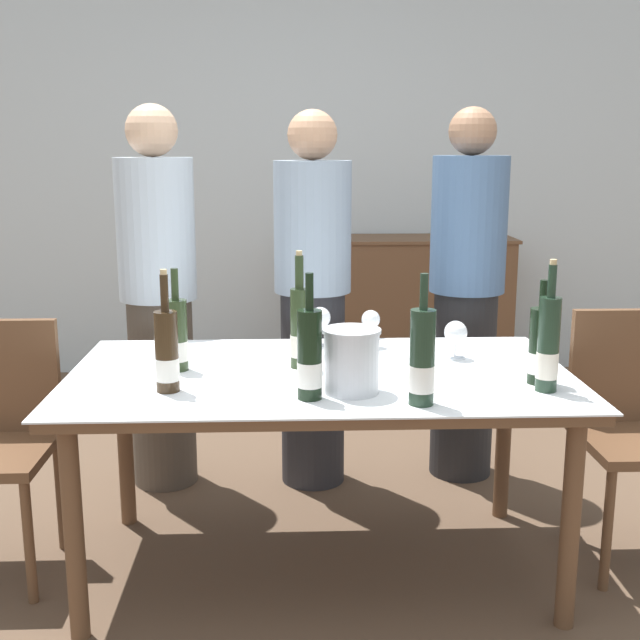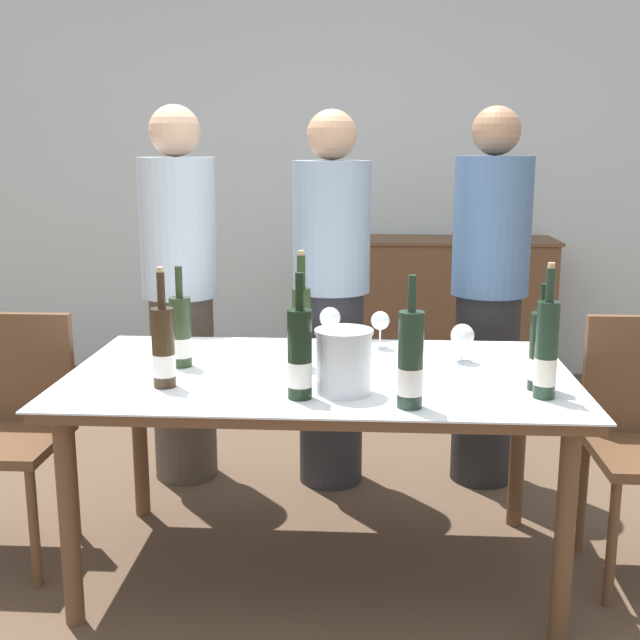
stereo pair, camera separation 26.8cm
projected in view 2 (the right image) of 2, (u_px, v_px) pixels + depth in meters
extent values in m
plane|color=brown|center=(320.00, 567.00, 2.87)|extent=(12.00, 12.00, 0.00)
cube|color=silver|center=(346.00, 159.00, 5.18)|extent=(8.00, 0.10, 2.80)
cube|color=brown|center=(449.00, 313.00, 5.06)|extent=(1.25, 0.44, 0.90)
cube|color=brown|center=(451.00, 240.00, 4.96)|extent=(1.28, 0.46, 0.02)
cylinder|color=brown|center=(69.00, 522.00, 2.47)|extent=(0.06, 0.06, 0.69)
cylinder|color=brown|center=(565.00, 536.00, 2.38)|extent=(0.06, 0.06, 0.69)
cylinder|color=brown|center=(140.00, 434.00, 3.22)|extent=(0.06, 0.06, 0.69)
cylinder|color=brown|center=(518.00, 443.00, 3.13)|extent=(0.06, 0.06, 0.69)
cube|color=brown|center=(320.00, 379.00, 2.72)|extent=(1.66, 0.93, 0.04)
cube|color=white|center=(320.00, 373.00, 2.72)|extent=(1.69, 0.96, 0.01)
cylinder|color=silver|center=(344.00, 362.00, 2.46)|extent=(0.17, 0.17, 0.20)
cylinder|color=silver|center=(344.00, 332.00, 2.44)|extent=(0.18, 0.18, 0.01)
cylinder|color=black|center=(541.00, 352.00, 2.49)|extent=(0.08, 0.08, 0.25)
cylinder|color=white|center=(540.00, 368.00, 2.50)|extent=(0.08, 0.08, 0.07)
cylinder|color=black|center=(544.00, 298.00, 2.46)|extent=(0.03, 0.03, 0.09)
cylinder|color=#28381E|center=(301.00, 328.00, 2.75)|extent=(0.06, 0.06, 0.28)
cylinder|color=silver|center=(301.00, 345.00, 2.77)|extent=(0.06, 0.06, 0.08)
cylinder|color=#28381E|center=(301.00, 272.00, 2.71)|extent=(0.03, 0.03, 0.11)
cylinder|color=tan|center=(301.00, 253.00, 2.70)|extent=(0.02, 0.02, 0.02)
cylinder|color=black|center=(300.00, 354.00, 2.41)|extent=(0.07, 0.07, 0.27)
cylinder|color=white|center=(300.00, 374.00, 2.42)|extent=(0.08, 0.08, 0.08)
cylinder|color=black|center=(299.00, 291.00, 2.37)|extent=(0.02, 0.02, 0.11)
cylinder|color=#332314|center=(163.00, 348.00, 2.53)|extent=(0.07, 0.07, 0.25)
cylinder|color=white|center=(164.00, 365.00, 2.54)|extent=(0.07, 0.07, 0.07)
cylinder|color=#332314|center=(161.00, 290.00, 2.49)|extent=(0.03, 0.03, 0.11)
cylinder|color=tan|center=(160.00, 270.00, 2.47)|extent=(0.02, 0.02, 0.02)
cylinder|color=#28381E|center=(181.00, 332.00, 2.77)|extent=(0.07, 0.07, 0.24)
cylinder|color=white|center=(181.00, 347.00, 2.78)|extent=(0.08, 0.08, 0.07)
cylinder|color=#28381E|center=(179.00, 282.00, 2.73)|extent=(0.02, 0.02, 0.11)
cylinder|color=#1E3323|center=(546.00, 350.00, 2.41)|extent=(0.07, 0.07, 0.30)
cylinder|color=silver|center=(545.00, 371.00, 2.42)|extent=(0.07, 0.07, 0.08)
cylinder|color=#1E3323|center=(550.00, 285.00, 2.37)|extent=(0.03, 0.03, 0.10)
cylinder|color=tan|center=(552.00, 265.00, 2.35)|extent=(0.02, 0.02, 0.02)
cylinder|color=#1E3323|center=(411.00, 360.00, 2.32)|extent=(0.08, 0.08, 0.29)
cylinder|color=white|center=(410.00, 381.00, 2.33)|extent=(0.08, 0.08, 0.08)
cylinder|color=#1E3323|center=(412.00, 293.00, 2.28)|extent=(0.02, 0.02, 0.11)
cylinder|color=white|center=(380.00, 348.00, 3.04)|extent=(0.06, 0.06, 0.00)
cylinder|color=white|center=(380.00, 337.00, 3.03)|extent=(0.01, 0.01, 0.08)
sphere|color=white|center=(380.00, 321.00, 3.02)|extent=(0.07, 0.07, 0.07)
cylinder|color=white|center=(461.00, 361.00, 2.84)|extent=(0.07, 0.07, 0.00)
cylinder|color=white|center=(462.00, 352.00, 2.84)|extent=(0.01, 0.01, 0.06)
sphere|color=white|center=(462.00, 335.00, 2.82)|extent=(0.08, 0.08, 0.08)
cylinder|color=white|center=(330.00, 345.00, 3.08)|extent=(0.07, 0.07, 0.00)
cylinder|color=white|center=(330.00, 335.00, 3.07)|extent=(0.01, 0.01, 0.08)
sphere|color=white|center=(330.00, 318.00, 3.06)|extent=(0.08, 0.08, 0.08)
cylinder|color=brown|center=(612.00, 544.00, 2.59)|extent=(0.03, 0.03, 0.44)
cylinder|color=brown|center=(582.00, 496.00, 2.95)|extent=(0.03, 0.03, 0.44)
cylinder|color=brown|center=(34.00, 528.00, 2.70)|extent=(0.03, 0.03, 0.43)
cylinder|color=brown|center=(74.00, 483.00, 3.07)|extent=(0.03, 0.03, 0.43)
cube|color=brown|center=(0.00, 442.00, 2.85)|extent=(0.42, 0.42, 0.04)
cube|color=brown|center=(18.00, 367.00, 2.99)|extent=(0.42, 0.04, 0.41)
cylinder|color=#51473D|center=(184.00, 387.00, 3.60)|extent=(0.28, 0.28, 0.84)
cylinder|color=silver|center=(178.00, 228.00, 3.45)|extent=(0.33, 0.33, 0.60)
sphere|color=#DBAD89|center=(174.00, 131.00, 3.37)|extent=(0.22, 0.22, 0.22)
cylinder|color=#2D2D33|center=(331.00, 387.00, 3.55)|extent=(0.28, 0.28, 0.87)
cylinder|color=#8C9EB2|center=(331.00, 227.00, 3.40)|extent=(0.33, 0.33, 0.55)
sphere|color=tan|center=(331.00, 135.00, 3.32)|extent=(0.21, 0.21, 0.21)
cylinder|color=#262628|center=(485.00, 388.00, 3.56)|extent=(0.28, 0.28, 0.85)
cylinder|color=#4C6B93|center=(492.00, 226.00, 3.41)|extent=(0.33, 0.33, 0.59)
sphere|color=#A37556|center=(496.00, 131.00, 3.33)|extent=(0.20, 0.20, 0.20)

